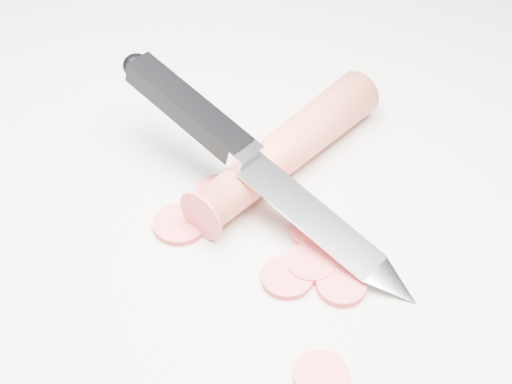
# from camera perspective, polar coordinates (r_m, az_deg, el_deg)

# --- Properties ---
(ground) EXTENTS (2.40, 2.40, 0.00)m
(ground) POSITION_cam_1_polar(r_m,az_deg,el_deg) (0.54, 1.55, -1.21)
(ground) COLOR silver
(ground) RESTS_ON ground
(carrot) EXTENTS (0.14, 0.18, 0.04)m
(carrot) POSITION_cam_1_polar(r_m,az_deg,el_deg) (0.56, 2.55, 3.53)
(carrot) COLOR #E45E41
(carrot) RESTS_ON ground
(carrot_slice_0) EXTENTS (0.04, 0.04, 0.01)m
(carrot_slice_0) POSITION_cam_1_polar(r_m,az_deg,el_deg) (0.53, -6.09, -2.56)
(carrot_slice_0) COLOR #F05053
(carrot_slice_0) RESTS_ON ground
(carrot_slice_1) EXTENTS (0.04, 0.04, 0.01)m
(carrot_slice_1) POSITION_cam_1_polar(r_m,az_deg,el_deg) (0.52, 4.76, -3.09)
(carrot_slice_1) COLOR #F05053
(carrot_slice_1) RESTS_ON ground
(carrot_slice_2) EXTENTS (0.04, 0.04, 0.01)m
(carrot_slice_2) POSITION_cam_1_polar(r_m,az_deg,el_deg) (0.55, -3.03, -0.11)
(carrot_slice_2) COLOR #F05053
(carrot_slice_2) RESTS_ON ground
(carrot_slice_3) EXTENTS (0.03, 0.03, 0.01)m
(carrot_slice_3) POSITION_cam_1_polar(r_m,az_deg,el_deg) (0.50, 4.41, -5.73)
(carrot_slice_3) COLOR #F05053
(carrot_slice_3) RESTS_ON ground
(carrot_slice_4) EXTENTS (0.03, 0.03, 0.01)m
(carrot_slice_4) POSITION_cam_1_polar(r_m,az_deg,el_deg) (0.49, 6.84, -7.46)
(carrot_slice_4) COLOR #F05053
(carrot_slice_4) RESTS_ON ground
(carrot_slice_5) EXTENTS (0.03, 0.03, 0.01)m
(carrot_slice_5) POSITION_cam_1_polar(r_m,az_deg,el_deg) (0.55, -2.87, -0.08)
(carrot_slice_5) COLOR #F05053
(carrot_slice_5) RESTS_ON ground
(carrot_slice_6) EXTENTS (0.03, 0.03, 0.01)m
(carrot_slice_6) POSITION_cam_1_polar(r_m,az_deg,el_deg) (0.45, 5.23, -14.41)
(carrot_slice_6) COLOR #F05053
(carrot_slice_6) RESTS_ON ground
(carrot_slice_7) EXTENTS (0.04, 0.04, 0.01)m
(carrot_slice_7) POSITION_cam_1_polar(r_m,az_deg,el_deg) (0.50, 2.49, -6.84)
(carrot_slice_7) COLOR #F05053
(carrot_slice_7) RESTS_ON ground
(kitchen_knife) EXTENTS (0.25, 0.19, 0.08)m
(kitchen_knife) POSITION_cam_1_polar(r_m,az_deg,el_deg) (0.52, 0.45, 2.12)
(kitchen_knife) COLOR silver
(kitchen_knife) RESTS_ON ground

